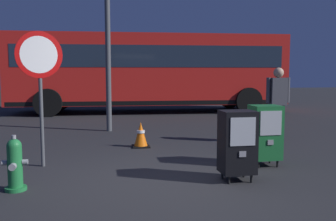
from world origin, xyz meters
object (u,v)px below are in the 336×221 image
Objects in this scene: pedestrian at (278,101)px; traffic_cone at (141,135)px; newspaper_box_primary at (265,132)px; stop_sign at (40,70)px; fire_hydrant at (15,165)px; bus_near at (149,69)px; newspaper_box_secondary at (237,142)px.

traffic_cone is at bearing 177.01° from pedestrian.
newspaper_box_primary is 0.46× the size of stop_sign.
newspaper_box_primary is at bearing -46.01° from traffic_cone.
fire_hydrant is 1.78m from stop_sign.
stop_sign reaches higher than newspaper_box_primary.
traffic_cone is (1.96, 2.56, -0.09)m from fire_hydrant.
pedestrian is (4.79, 1.15, -0.65)m from stop_sign.
bus_near reaches higher than stop_sign.
traffic_cone is at bearing 52.54° from fire_hydrant.
newspaper_box_secondary is at bearing -67.69° from traffic_cone.
stop_sign is at bearing 170.18° from newspaper_box_primary.
fire_hydrant is 5.54m from pedestrian.
traffic_cone is (-1.10, 2.67, -0.31)m from newspaper_box_secondary.
newspaper_box_primary is 1.07m from newspaper_box_secondary.
stop_sign is 1.34× the size of pedestrian.
pedestrian reaches higher than newspaper_box_secondary.
bus_near is at bearing 94.84° from newspaper_box_primary.
newspaper_box_secondary reaches higher than fire_hydrant.
stop_sign is at bearing -166.52° from pedestrian.
fire_hydrant is at bearing -127.46° from traffic_cone.
newspaper_box_secondary is 0.61× the size of pedestrian.
newspaper_box_primary is 0.61× the size of pedestrian.
newspaper_box_secondary is at bearing -127.14° from pedestrian.
traffic_cone is (-1.87, 1.94, -0.31)m from newspaper_box_primary.
traffic_cone is (1.79, 1.30, -1.34)m from stop_sign.
stop_sign is 2.59m from traffic_cone.
newspaper_box_primary is 0.10× the size of bus_near.
newspaper_box_primary is at bearing 43.39° from newspaper_box_secondary.
newspaper_box_primary is at bearing -122.37° from pedestrian.
newspaper_box_primary reaches higher than traffic_cone.
stop_sign is 8.74m from bus_near.
pedestrian is (1.90, 2.51, 0.38)m from newspaper_box_secondary.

